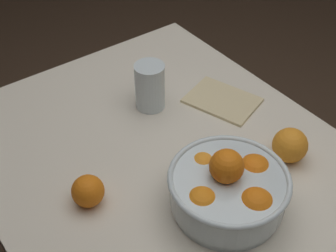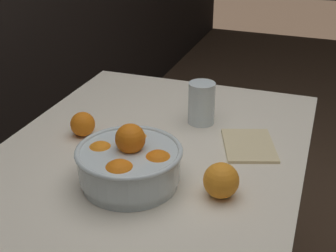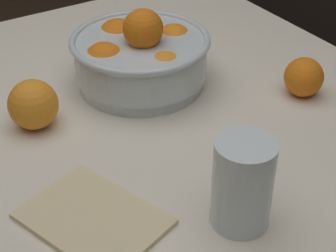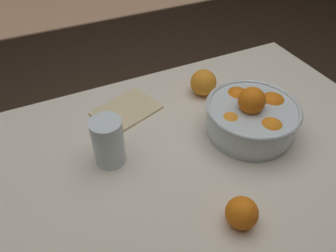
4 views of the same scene
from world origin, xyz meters
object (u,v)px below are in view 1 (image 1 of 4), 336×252
fruit_bowl (228,189)px  juice_glass (150,88)px  orange_loose_near_bowl (290,145)px  orange_loose_front (88,191)px

fruit_bowl → juice_glass: bearing=-10.1°
fruit_bowl → orange_loose_near_bowl: fruit_bowl is taller
orange_loose_near_bowl → orange_loose_front: size_ratio=1.17×
fruit_bowl → orange_loose_near_bowl: size_ratio=3.04×
fruit_bowl → juice_glass: fruit_bowl is taller
juice_glass → orange_loose_front: 0.35m
orange_loose_near_bowl → orange_loose_front: orange_loose_near_bowl is taller
juice_glass → orange_loose_near_bowl: (-0.35, -0.15, -0.02)m
fruit_bowl → orange_loose_near_bowl: bearing=-83.6°
orange_loose_near_bowl → fruit_bowl: bearing=96.4°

